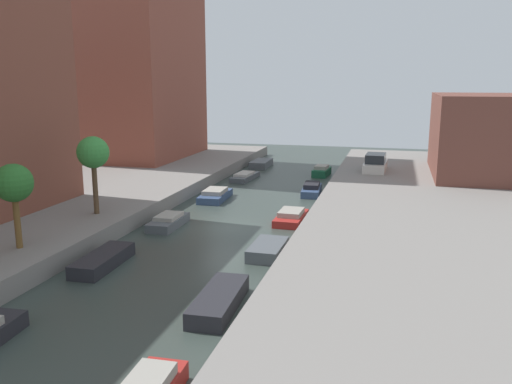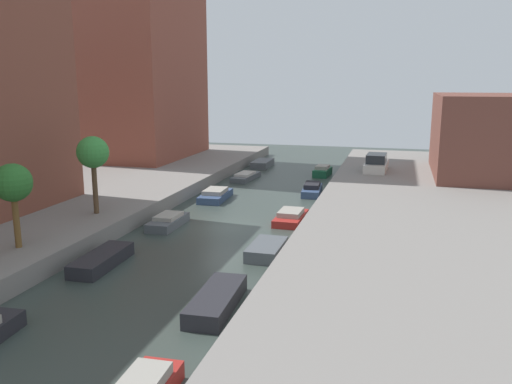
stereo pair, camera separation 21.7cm
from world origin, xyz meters
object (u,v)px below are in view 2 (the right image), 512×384
Objects in this scene: low_block_right at (498,136)px; moored_boat_right_5 at (322,171)px; street_tree_2 at (93,154)px; moored_boat_left_1 at (102,260)px; moored_boat_right_3 at (291,217)px; moored_boat_right_1 at (217,300)px; parked_car at (376,164)px; apartment_tower_far at (136,36)px; moored_boat_left_4 at (246,176)px; street_tree_1 at (13,184)px; moored_boat_right_2 at (267,250)px; moored_boat_right_4 at (312,189)px; moored_boat_left_5 at (262,164)px; moored_boat_left_3 at (215,195)px; moored_boat_left_2 at (168,221)px.

low_block_right reaches higher than moored_boat_right_5.
street_tree_2 reaches higher than moored_boat_left_1.
street_tree_2 reaches higher than moored_boat_right_5.
moored_boat_right_3 is (10.95, 4.69, -4.28)m from street_tree_2.
parked_car is at bearing 80.48° from moored_boat_right_1.
apartment_tower_far is 27.06m from parked_car.
low_block_right is at bearing 63.36° from moored_boat_right_1.
street_tree_2 reaches higher than moored_boat_right_1.
moored_boat_right_1 is at bearing -76.11° from moored_boat_left_4.
street_tree_1 is 5.42m from moored_boat_left_1.
moored_boat_right_4 is at bearing 90.60° from moored_boat_right_2.
moored_boat_right_2 is at bearing -51.50° from apartment_tower_far.
parked_car reaches higher than moored_boat_right_5.
parked_car is (15.51, 19.83, -2.98)m from street_tree_2.
moored_boat_right_2 is (7.29, -27.24, -0.02)m from moored_boat_left_5.
apartment_tower_far is 5.91× the size of moored_boat_left_3.
parked_car reaches higher than moored_boat_left_5.
moored_boat_left_2 reaches higher than moored_boat_left_1.
moored_boat_left_1 is 1.18× the size of moored_boat_left_2.
parked_car is (-9.70, -0.29, -2.70)m from low_block_right.
moored_boat_right_1 is (6.94, -34.01, -0.00)m from moored_boat_left_5.
apartment_tower_far is 7.79× the size of moored_boat_right_5.
moored_boat_left_4 is at bearing 77.11° from street_tree_2.
street_tree_2 is 1.06× the size of moored_boat_right_1.
moored_boat_left_3 is 1.06× the size of moored_boat_left_5.
moored_boat_left_2 is at bearing -122.62° from parked_car.
moored_boat_right_3 is (10.95, 11.51, -3.76)m from street_tree_1.
moored_boat_left_4 is at bearing -149.64° from moored_boat_right_5.
moored_boat_left_2 is at bearing -108.37° from moored_boat_right_5.
moored_boat_right_4 is 8.33m from moored_boat_right_5.
street_tree_2 reaches higher than moored_boat_right_4.
moored_boat_left_4 is at bearing -87.41° from moored_boat_left_5.
moored_boat_left_1 is at bearing -66.35° from apartment_tower_far.
apartment_tower_far is 5.51× the size of moored_boat_left_4.
moored_boat_left_3 is 1.32× the size of moored_boat_right_5.
moored_boat_left_3 reaches higher than moored_boat_right_2.
moored_boat_left_3 reaches higher than moored_boat_left_1.
moored_boat_left_2 is at bearing 65.40° from street_tree_1.
low_block_right is 3.05× the size of moored_boat_left_3.
moored_boat_left_5 is at bearing 92.59° from moored_boat_left_4.
moored_boat_left_3 is 15.69m from moored_boat_left_5.
parked_car is 15.86m from moored_boat_right_3.
moored_boat_left_5 is at bearing 166.65° from low_block_right.
low_block_right is at bearing 50.28° from moored_boat_left_1.
apartment_tower_far is at bearing 175.30° from low_block_right.
moored_boat_left_3 is 19.45m from moored_boat_right_1.
moored_boat_right_2 is at bearing -101.50° from parked_car.
moored_boat_left_2 is at bearing -92.19° from moored_boat_left_3.
low_block_right reaches higher than street_tree_1.
street_tree_1 is 1.01× the size of moored_boat_right_4.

